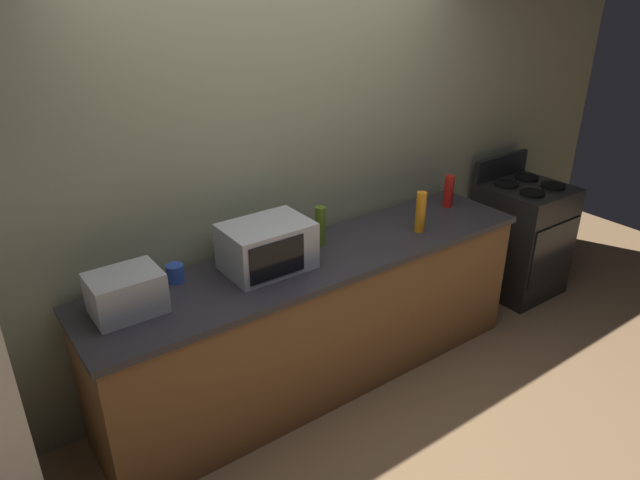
{
  "coord_description": "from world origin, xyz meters",
  "views": [
    {
      "loc": [
        -1.78,
        -2.06,
        2.44
      ],
      "look_at": [
        0.0,
        0.4,
        1.0
      ],
      "focal_mm": 32.42,
      "sensor_mm": 36.0,
      "label": 1
    }
  ],
  "objects_px": {
    "stove_range": "(521,238)",
    "toaster_oven": "(126,293)",
    "microwave": "(267,246)",
    "bottle_dish_soap": "(421,212)",
    "mug_blue": "(175,273)",
    "bottle_olive_oil": "(320,226)",
    "bottle_hot_sauce": "(449,191)"
  },
  "relations": [
    {
      "from": "microwave",
      "to": "bottle_hot_sauce",
      "type": "relative_size",
      "value": 2.13
    },
    {
      "from": "stove_range",
      "to": "bottle_dish_soap",
      "type": "distance_m",
      "value": 1.41
    },
    {
      "from": "bottle_olive_oil",
      "to": "mug_blue",
      "type": "bearing_deg",
      "value": 174.36
    },
    {
      "from": "bottle_dish_soap",
      "to": "bottle_hot_sauce",
      "type": "bearing_deg",
      "value": 22.32
    },
    {
      "from": "toaster_oven",
      "to": "stove_range",
      "type": "bearing_deg",
      "value": -1.11
    },
    {
      "from": "mug_blue",
      "to": "bottle_dish_soap",
      "type": "bearing_deg",
      "value": -11.36
    },
    {
      "from": "bottle_olive_oil",
      "to": "mug_blue",
      "type": "distance_m",
      "value": 0.91
    },
    {
      "from": "microwave",
      "to": "mug_blue",
      "type": "distance_m",
      "value": 0.52
    },
    {
      "from": "stove_range",
      "to": "toaster_oven",
      "type": "relative_size",
      "value": 3.18
    },
    {
      "from": "microwave",
      "to": "bottle_dish_soap",
      "type": "xyz_separation_m",
      "value": [
        1.05,
        -0.15,
        -0.0
      ]
    },
    {
      "from": "stove_range",
      "to": "microwave",
      "type": "xyz_separation_m",
      "value": [
        -2.33,
        0.05,
        0.57
      ]
    },
    {
      "from": "stove_range",
      "to": "bottle_dish_soap",
      "type": "relative_size",
      "value": 4.05
    },
    {
      "from": "microwave",
      "to": "bottle_olive_oil",
      "type": "bearing_deg",
      "value": 9.75
    },
    {
      "from": "bottle_hot_sauce",
      "to": "bottle_olive_oil",
      "type": "distance_m",
      "value": 1.1
    },
    {
      "from": "bottle_dish_soap",
      "to": "stove_range",
      "type": "bearing_deg",
      "value": 4.36
    },
    {
      "from": "bottle_olive_oil",
      "to": "mug_blue",
      "type": "xyz_separation_m",
      "value": [
        -0.9,
        0.09,
        -0.07
      ]
    },
    {
      "from": "stove_range",
      "to": "microwave",
      "type": "bearing_deg",
      "value": 178.82
    },
    {
      "from": "toaster_oven",
      "to": "mug_blue",
      "type": "distance_m",
      "value": 0.35
    },
    {
      "from": "microwave",
      "to": "bottle_olive_oil",
      "type": "distance_m",
      "value": 0.43
    },
    {
      "from": "bottle_dish_soap",
      "to": "mug_blue",
      "type": "height_order",
      "value": "bottle_dish_soap"
    },
    {
      "from": "toaster_oven",
      "to": "mug_blue",
      "type": "xyz_separation_m",
      "value": [
        0.31,
        0.15,
        -0.06
      ]
    },
    {
      "from": "microwave",
      "to": "mug_blue",
      "type": "xyz_separation_m",
      "value": [
        -0.48,
        0.16,
        -0.09
      ]
    },
    {
      "from": "toaster_oven",
      "to": "microwave",
      "type": "bearing_deg",
      "value": -0.88
    },
    {
      "from": "stove_range",
      "to": "bottle_hot_sauce",
      "type": "relative_size",
      "value": 4.79
    },
    {
      "from": "microwave",
      "to": "mug_blue",
      "type": "height_order",
      "value": "microwave"
    },
    {
      "from": "toaster_oven",
      "to": "bottle_hot_sauce",
      "type": "xyz_separation_m",
      "value": [
        2.31,
        0.03,
        0.01
      ]
    },
    {
      "from": "bottle_dish_soap",
      "to": "bottle_olive_oil",
      "type": "relative_size",
      "value": 1.08
    },
    {
      "from": "bottle_dish_soap",
      "to": "bottle_hot_sauce",
      "type": "relative_size",
      "value": 1.18
    },
    {
      "from": "stove_range",
      "to": "bottle_dish_soap",
      "type": "bearing_deg",
      "value": -175.64
    },
    {
      "from": "toaster_oven",
      "to": "bottle_olive_oil",
      "type": "distance_m",
      "value": 1.21
    },
    {
      "from": "stove_range",
      "to": "microwave",
      "type": "distance_m",
      "value": 2.4
    },
    {
      "from": "stove_range",
      "to": "bottle_olive_oil",
      "type": "relative_size",
      "value": 4.38
    }
  ]
}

